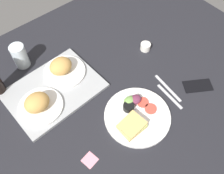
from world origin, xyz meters
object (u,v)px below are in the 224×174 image
object	(u,v)px
drinking_glass	(20,56)
knife	(168,88)
fork	(170,96)
plate_with_salad	(136,116)
bread_plate_near	(38,104)
bread_plate_far	(62,69)
sticky_note	(90,160)
espresso_cup	(145,47)
serving_tray	(54,90)
cell_phone	(198,86)

from	to	relation	value
drinking_glass	knife	size ratio (longest dim) A/B	0.71
fork	knife	bearing A→B (deg)	-33.04
plate_with_salad	fork	bearing A→B (deg)	-6.64
fork	plate_with_salad	bearing A→B (deg)	87.19
bread_plate_near	plate_with_salad	xyz separation A→B (cm)	(31.94, -31.85, -3.52)
bread_plate_far	sticky_note	distance (cm)	48.17
bread_plate_near	espresso_cup	size ratio (longest dim) A/B	3.75
fork	espresso_cup	bearing A→B (deg)	-18.61
fork	sticky_note	size ratio (longest dim) A/B	3.04
serving_tray	sticky_note	bearing A→B (deg)	-100.36
bread_plate_far	plate_with_salad	world-z (taller)	bread_plate_far
bread_plate_near	bread_plate_far	world-z (taller)	bread_plate_near
knife	sticky_note	bearing A→B (deg)	100.11
plate_with_salad	espresso_cup	bearing A→B (deg)	40.23
drinking_glass	sticky_note	size ratio (longest dim) A/B	2.41
cell_phone	plate_with_salad	bearing A→B (deg)	-158.73
sticky_note	plate_with_salad	bearing A→B (deg)	4.95
drinking_glass	cell_phone	distance (cm)	92.50
bread_plate_far	espresso_cup	world-z (taller)	bread_plate_far
knife	cell_phone	distance (cm)	15.39
serving_tray	knife	xyz separation A→B (cm)	(45.08, -35.29, -0.55)
knife	bread_plate_far	bearing A→B (deg)	46.71
plate_with_salad	knife	world-z (taller)	plate_with_salad
bread_plate_near	plate_with_salad	bearing A→B (deg)	-44.93
drinking_glass	fork	world-z (taller)	drinking_glass
knife	sticky_note	size ratio (longest dim) A/B	3.39
plate_with_salad	espresso_cup	xyz separation A→B (cm)	(33.25, 28.13, 0.39)
knife	plate_with_salad	bearing A→B (deg)	99.52
knife	sticky_note	xyz separation A→B (cm)	(-52.28, -4.08, -0.19)
bread_plate_near	bread_plate_far	distance (cm)	22.63
fork	bread_plate_far	bearing A→B (deg)	39.83
fork	cell_phone	xyz separation A→B (cm)	(15.65, -4.76, 0.15)
espresso_cup	sticky_note	bearing A→B (deg)	-153.68
sticky_note	knife	bearing A→B (deg)	4.46
bread_plate_near	knife	bearing A→B (deg)	-28.56
espresso_cup	knife	size ratio (longest dim) A/B	0.29
plate_with_salad	sticky_note	world-z (taller)	plate_with_salad
plate_with_salad	knife	distance (cm)	23.74
bread_plate_far	fork	distance (cm)	55.62
plate_with_salad	bread_plate_near	bearing A→B (deg)	135.07
plate_with_salad	cell_phone	distance (cm)	37.02
espresso_cup	fork	world-z (taller)	espresso_cup
drinking_glass	sticky_note	bearing A→B (deg)	-93.38
bread_plate_far	sticky_note	world-z (taller)	bread_plate_far
espresso_cup	knife	distance (cm)	28.27
plate_with_salad	serving_tray	bearing A→B (deg)	120.16
drinking_glass	sticky_note	world-z (taller)	drinking_glass
plate_with_salad	fork	distance (cm)	20.83
serving_tray	cell_phone	world-z (taller)	serving_tray
espresso_cup	cell_phone	world-z (taller)	espresso_cup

